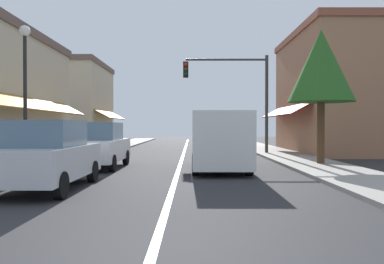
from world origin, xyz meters
name	(u,v)px	position (x,y,z in m)	size (l,w,h in m)	color
ground_plane	(184,155)	(0.00, 18.00, 0.00)	(80.00, 80.00, 0.00)	#28282B
sidewalk_left	(88,154)	(-5.50, 18.00, 0.06)	(2.60, 56.00, 0.12)	gray
sidewalk_right	(280,154)	(5.50, 18.00, 0.06)	(2.60, 56.00, 0.12)	gray
lane_center_stripe	(184,155)	(0.00, 18.00, 0.00)	(0.14, 52.00, 0.01)	silver
storefront_right_block	(340,92)	(9.66, 20.00, 3.74)	(7.04, 10.20, 7.47)	#9E6B4C
storefront_far_left	(80,105)	(-8.85, 28.00, 3.43)	(5.42, 8.20, 6.85)	#BCAD8E
parked_car_nearest_left	(48,155)	(-3.19, 5.61, 0.88)	(1.81, 4.11, 1.77)	#B7BABF
parked_car_second_left	(100,146)	(-3.10, 10.82, 0.88)	(1.82, 4.12, 1.77)	silver
van_in_lane	(220,139)	(1.52, 10.13, 1.15)	(2.04, 5.20, 2.12)	silver
traffic_signal_mast_arm	(239,87)	(3.13, 18.10, 3.89)	(4.89, 0.50, 5.71)	#333333
street_lamp_left_near	(26,75)	(-5.13, 8.85, 3.36)	(0.36, 0.36, 5.02)	black
tree_right_near	(322,66)	(5.76, 11.58, 4.07)	(2.68, 2.68, 5.58)	#4C331E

